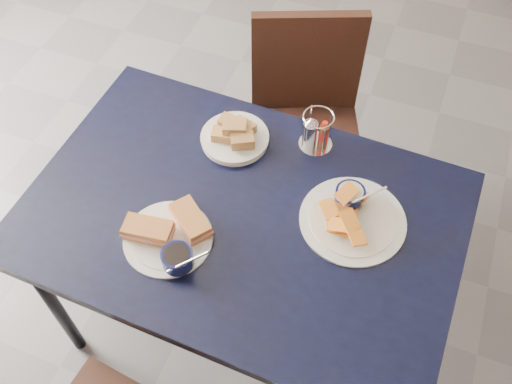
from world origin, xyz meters
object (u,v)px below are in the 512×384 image
(plantain_plate, at_px, (351,213))
(condiment_caddy, at_px, (315,132))
(bread_basket, at_px, (235,136))
(sandwich_plate, at_px, (171,236))
(dining_table, at_px, (242,224))
(chair_far, at_px, (314,112))

(plantain_plate, distance_m, condiment_caddy, 0.30)
(bread_basket, height_order, condiment_caddy, condiment_caddy)
(plantain_plate, xyz_separation_m, condiment_caddy, (-0.19, 0.23, 0.04))
(bread_basket, bearing_deg, sandwich_plate, -93.81)
(sandwich_plate, distance_m, bread_basket, 0.42)
(condiment_caddy, bearing_deg, dining_table, -109.46)
(chair_far, relative_size, bread_basket, 4.12)
(condiment_caddy, bearing_deg, chair_far, 104.69)
(chair_far, xyz_separation_m, bread_basket, (-0.16, -0.43, 0.25))
(chair_far, distance_m, sandwich_plate, 0.91)
(sandwich_plate, distance_m, condiment_caddy, 0.57)
(dining_table, distance_m, chair_far, 0.71)
(condiment_caddy, bearing_deg, plantain_plate, -51.19)
(sandwich_plate, height_order, plantain_plate, same)
(plantain_plate, bearing_deg, chair_far, 115.57)
(bread_basket, bearing_deg, condiment_caddy, 18.29)
(chair_far, relative_size, plantain_plate, 2.85)
(chair_far, height_order, sandwich_plate, chair_far)
(dining_table, distance_m, sandwich_plate, 0.24)
(bread_basket, bearing_deg, plantain_plate, -19.28)
(chair_far, relative_size, condiment_caddy, 6.70)
(dining_table, xyz_separation_m, plantain_plate, (0.31, 0.11, 0.08))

